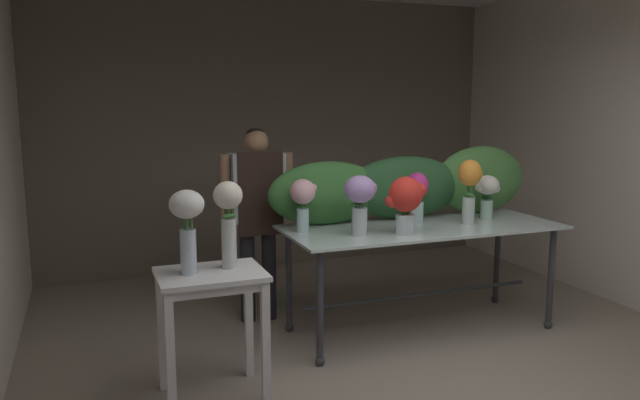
{
  "coord_description": "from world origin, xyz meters",
  "views": [
    {
      "loc": [
        -1.94,
        -2.56,
        1.83
      ],
      "look_at": [
        -0.43,
        1.37,
        1.14
      ],
      "focal_mm": 34.58,
      "sensor_mm": 36.0,
      "label": 1
    }
  ],
  "objects_px": {
    "florist": "(257,203)",
    "vase_ivory_roses": "(487,192)",
    "vase_lilac_stock": "(360,197)",
    "vase_magenta_peonies": "(417,193)",
    "vase_scarlet_snapdragons": "(406,200)",
    "side_table_white": "(211,293)",
    "vase_blush_dahlias": "(303,199)",
    "vase_cream_lisianthus_tall": "(228,216)",
    "vase_sunset_ranunculus": "(470,184)",
    "vase_white_roses_tall": "(188,221)",
    "display_table_glass": "(422,241)"
  },
  "relations": [
    {
      "from": "display_table_glass",
      "to": "vase_lilac_stock",
      "type": "bearing_deg",
      "value": -167.51
    },
    {
      "from": "vase_blush_dahlias",
      "to": "vase_white_roses_tall",
      "type": "xyz_separation_m",
      "value": [
        -0.94,
        -0.63,
        0.02
      ]
    },
    {
      "from": "side_table_white",
      "to": "vase_magenta_peonies",
      "type": "height_order",
      "value": "vase_magenta_peonies"
    },
    {
      "from": "side_table_white",
      "to": "vase_sunset_ranunculus",
      "type": "relative_size",
      "value": 1.56
    },
    {
      "from": "vase_blush_dahlias",
      "to": "display_table_glass",
      "type": "bearing_deg",
      "value": -6.8
    },
    {
      "from": "side_table_white",
      "to": "vase_sunset_ranunculus",
      "type": "height_order",
      "value": "vase_sunset_ranunculus"
    },
    {
      "from": "florist",
      "to": "vase_white_roses_tall",
      "type": "height_order",
      "value": "florist"
    },
    {
      "from": "display_table_glass",
      "to": "florist",
      "type": "height_order",
      "value": "florist"
    },
    {
      "from": "vase_sunset_ranunculus",
      "to": "vase_white_roses_tall",
      "type": "relative_size",
      "value": 1.01
    },
    {
      "from": "display_table_glass",
      "to": "vase_scarlet_snapdragons",
      "type": "distance_m",
      "value": 0.52
    },
    {
      "from": "vase_blush_dahlias",
      "to": "vase_ivory_roses",
      "type": "bearing_deg",
      "value": -1.98
    },
    {
      "from": "side_table_white",
      "to": "vase_scarlet_snapdragons",
      "type": "height_order",
      "value": "vase_scarlet_snapdragons"
    },
    {
      "from": "vase_lilac_stock",
      "to": "vase_cream_lisianthus_tall",
      "type": "relative_size",
      "value": 0.81
    },
    {
      "from": "vase_cream_lisianthus_tall",
      "to": "vase_scarlet_snapdragons",
      "type": "bearing_deg",
      "value": 10.43
    },
    {
      "from": "vase_magenta_peonies",
      "to": "vase_scarlet_snapdragons",
      "type": "bearing_deg",
      "value": -129.57
    },
    {
      "from": "florist",
      "to": "vase_ivory_roses",
      "type": "distance_m",
      "value": 1.88
    },
    {
      "from": "vase_sunset_ranunculus",
      "to": "vase_white_roses_tall",
      "type": "bearing_deg",
      "value": -168.64
    },
    {
      "from": "vase_lilac_stock",
      "to": "vase_scarlet_snapdragons",
      "type": "bearing_deg",
      "value": -16.0
    },
    {
      "from": "vase_lilac_stock",
      "to": "vase_magenta_peonies",
      "type": "height_order",
      "value": "vase_lilac_stock"
    },
    {
      "from": "vase_sunset_ranunculus",
      "to": "vase_ivory_roses",
      "type": "xyz_separation_m",
      "value": [
        0.26,
        0.12,
        -0.09
      ]
    },
    {
      "from": "vase_magenta_peonies",
      "to": "vase_white_roses_tall",
      "type": "xyz_separation_m",
      "value": [
        -1.9,
        -0.65,
        0.03
      ]
    },
    {
      "from": "vase_ivory_roses",
      "to": "vase_blush_dahlias",
      "type": "bearing_deg",
      "value": 178.02
    },
    {
      "from": "side_table_white",
      "to": "vase_magenta_peonies",
      "type": "distance_m",
      "value": 1.94
    },
    {
      "from": "vase_sunset_ranunculus",
      "to": "display_table_glass",
      "type": "bearing_deg",
      "value": 170.07
    },
    {
      "from": "vase_blush_dahlias",
      "to": "vase_sunset_ranunculus",
      "type": "bearing_deg",
      "value": -7.7
    },
    {
      "from": "vase_cream_lisianthus_tall",
      "to": "vase_white_roses_tall",
      "type": "bearing_deg",
      "value": -169.36
    },
    {
      "from": "side_table_white",
      "to": "vase_blush_dahlias",
      "type": "height_order",
      "value": "vase_blush_dahlias"
    },
    {
      "from": "vase_ivory_roses",
      "to": "vase_magenta_peonies",
      "type": "xyz_separation_m",
      "value": [
        -0.62,
        0.07,
        0.01
      ]
    },
    {
      "from": "vase_magenta_peonies",
      "to": "side_table_white",
      "type": "bearing_deg",
      "value": -159.93
    },
    {
      "from": "vase_scarlet_snapdragons",
      "to": "vase_sunset_ranunculus",
      "type": "xyz_separation_m",
      "value": [
        0.65,
        0.16,
        0.06
      ]
    },
    {
      "from": "vase_scarlet_snapdragons",
      "to": "vase_lilac_stock",
      "type": "distance_m",
      "value": 0.33
    },
    {
      "from": "vase_cream_lisianthus_tall",
      "to": "vase_ivory_roses",
      "type": "bearing_deg",
      "value": 13.17
    },
    {
      "from": "display_table_glass",
      "to": "vase_white_roses_tall",
      "type": "relative_size",
      "value": 4.29
    },
    {
      "from": "display_table_glass",
      "to": "side_table_white",
      "type": "relative_size",
      "value": 2.72
    },
    {
      "from": "vase_scarlet_snapdragons",
      "to": "side_table_white",
      "type": "bearing_deg",
      "value": -168.65
    },
    {
      "from": "display_table_glass",
      "to": "vase_lilac_stock",
      "type": "height_order",
      "value": "vase_lilac_stock"
    },
    {
      "from": "vase_scarlet_snapdragons",
      "to": "vase_magenta_peonies",
      "type": "height_order",
      "value": "vase_scarlet_snapdragons"
    },
    {
      "from": "display_table_glass",
      "to": "vase_cream_lisianthus_tall",
      "type": "bearing_deg",
      "value": -163.84
    },
    {
      "from": "vase_sunset_ranunculus",
      "to": "vase_lilac_stock",
      "type": "xyz_separation_m",
      "value": [
        -0.97,
        -0.07,
        -0.04
      ]
    },
    {
      "from": "vase_scarlet_snapdragons",
      "to": "vase_lilac_stock",
      "type": "bearing_deg",
      "value": 164.0
    },
    {
      "from": "vase_ivory_roses",
      "to": "vase_white_roses_tall",
      "type": "bearing_deg",
      "value": -167.08
    },
    {
      "from": "vase_scarlet_snapdragons",
      "to": "vase_cream_lisianthus_tall",
      "type": "height_order",
      "value": "vase_cream_lisianthus_tall"
    },
    {
      "from": "florist",
      "to": "vase_scarlet_snapdragons",
      "type": "relative_size",
      "value": 3.76
    },
    {
      "from": "display_table_glass",
      "to": "vase_white_roses_tall",
      "type": "distance_m",
      "value": 2.0
    },
    {
      "from": "side_table_white",
      "to": "vase_blush_dahlias",
      "type": "xyz_separation_m",
      "value": [
        0.81,
        0.64,
        0.44
      ]
    },
    {
      "from": "florist",
      "to": "vase_white_roses_tall",
      "type": "xyz_separation_m",
      "value": [
        -0.75,
        -1.19,
        0.13
      ]
    },
    {
      "from": "vase_cream_lisianthus_tall",
      "to": "vase_lilac_stock",
      "type": "bearing_deg",
      "value": 18.19
    },
    {
      "from": "side_table_white",
      "to": "florist",
      "type": "xyz_separation_m",
      "value": [
        0.62,
        1.19,
        0.32
      ]
    },
    {
      "from": "florist",
      "to": "vase_cream_lisianthus_tall",
      "type": "xyz_separation_m",
      "value": [
        -0.49,
        -1.15,
        0.13
      ]
    },
    {
      "from": "vase_magenta_peonies",
      "to": "vase_cream_lisianthus_tall",
      "type": "height_order",
      "value": "vase_cream_lisianthus_tall"
    }
  ]
}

